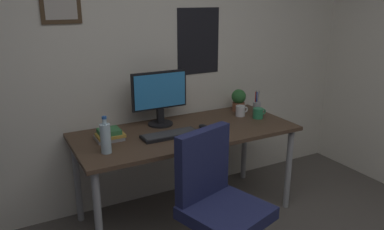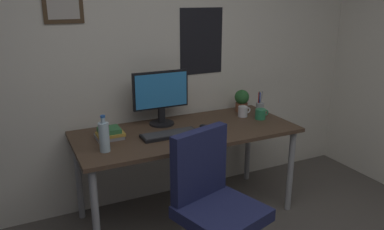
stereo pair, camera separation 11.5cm
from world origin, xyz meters
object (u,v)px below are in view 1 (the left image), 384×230
monitor (160,96)px  computer_mouse (204,127)px  water_bottle (106,138)px  book_stack_left (110,135)px  potted_plant (239,99)px  office_chair (217,199)px  pen_cup (257,107)px  keyboard (170,135)px  coffee_mug_far (241,111)px  coffee_mug_near (258,113)px

monitor → computer_mouse: size_ratio=4.18×
water_bottle → book_stack_left: size_ratio=1.27×
computer_mouse → potted_plant: size_ratio=0.56×
office_chair → pen_cup: 1.26m
keyboard → book_stack_left: 0.44m
office_chair → pen_cup: size_ratio=4.75×
keyboard → coffee_mug_far: size_ratio=3.61×
computer_mouse → coffee_mug_far: (0.45, 0.15, 0.03)m
monitor → computer_mouse: bearing=-45.7°
monitor → potted_plant: size_ratio=2.36×
monitor → pen_cup: monitor is taller
office_chair → coffee_mug_far: bearing=47.6°
keyboard → water_bottle: bearing=-170.9°
office_chair → water_bottle: (-0.52, 0.55, 0.31)m
monitor → coffee_mug_far: 0.74m
keyboard → book_stack_left: size_ratio=2.16×
monitor → computer_mouse: (0.25, -0.26, -0.22)m
computer_mouse → coffee_mug_near: coffee_mug_near is taller
book_stack_left → keyboard: bearing=-18.8°
keyboard → computer_mouse: (0.30, 0.02, 0.01)m
coffee_mug_far → computer_mouse: bearing=-161.8°
office_chair → monitor: monitor is taller
office_chair → potted_plant: office_chair is taller
potted_plant → pen_cup: (0.11, -0.13, -0.05)m
office_chair → book_stack_left: size_ratio=4.78×
coffee_mug_near → computer_mouse: bearing=-177.3°
office_chair → monitor: 1.02m
keyboard → coffee_mug_near: 0.85m
water_bottle → pen_cup: bearing=10.5°
office_chair → coffee_mug_near: office_chair is taller
keyboard → book_stack_left: (-0.42, 0.14, 0.02)m
monitor → coffee_mug_far: size_ratio=3.86×
monitor → water_bottle: 0.67m
coffee_mug_far → potted_plant: bearing=61.9°
pen_cup → book_stack_left: (-1.35, -0.04, -0.02)m
potted_plant → book_stack_left: bearing=-172.0°
coffee_mug_near → pen_cup: bearing=57.1°
pen_cup → coffee_mug_near: bearing=-122.9°
monitor → coffee_mug_near: 0.86m
keyboard → water_bottle: 0.52m
monitor → water_bottle: monitor is taller
book_stack_left → monitor: bearing=17.0°
office_chair → water_bottle: 0.82m
water_bottle → coffee_mug_far: (1.26, 0.25, -0.06)m
computer_mouse → pen_cup: size_ratio=0.55×
water_bottle → coffee_mug_far: bearing=11.3°
office_chair → book_stack_left: office_chair is taller
coffee_mug_far → potted_plant: size_ratio=0.61×
potted_plant → book_stack_left: potted_plant is taller
office_chair → monitor: bearing=88.5°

